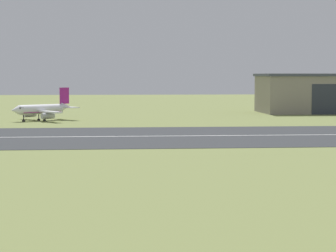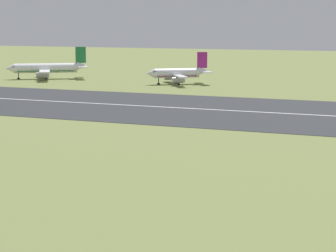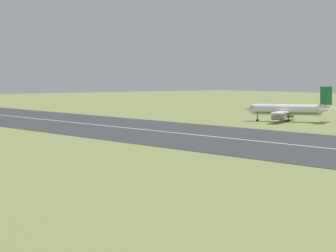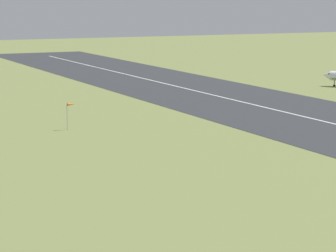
# 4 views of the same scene
# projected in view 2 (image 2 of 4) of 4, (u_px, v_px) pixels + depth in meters

# --- Properties ---
(runway_strip) EXTENTS (473.52, 46.63, 0.06)m
(runway_strip) POSITION_uv_depth(u_px,v_px,m) (95.00, 104.00, 142.97)
(runway_strip) COLOR #2B2D30
(runway_strip) RESTS_ON ground_plane
(runway_centreline) EXTENTS (426.17, 0.70, 0.01)m
(runway_centreline) POSITION_uv_depth(u_px,v_px,m) (95.00, 103.00, 142.97)
(runway_centreline) COLOR silver
(runway_centreline) RESTS_ON runway_strip
(airplane_parked_west) EXTENTS (18.86, 19.22, 9.16)m
(airplane_parked_west) POSITION_uv_depth(u_px,v_px,m) (178.00, 73.00, 187.74)
(airplane_parked_west) COLOR white
(airplane_parked_west) RESTS_ON ground_plane
(airplane_parked_centre) EXTENTS (25.24, 23.48, 9.97)m
(airplane_parked_centre) POSITION_uv_depth(u_px,v_px,m) (47.00, 68.00, 205.64)
(airplane_parked_centre) COLOR white
(airplane_parked_centre) RESTS_ON ground_plane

